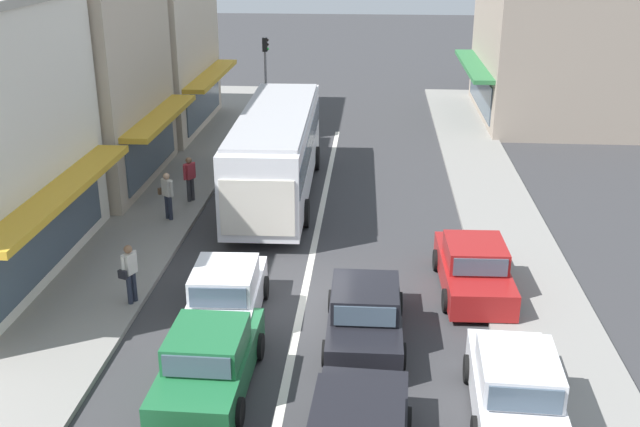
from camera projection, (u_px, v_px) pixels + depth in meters
ground_plane at (302, 306)px, 19.82m from camera, size 140.00×140.00×0.00m
lane_centre_line at (314, 246)px, 23.54m from camera, size 0.20×28.00×0.01m
sidewalk_left at (123, 215)px, 25.86m from camera, size 5.20×44.00×0.14m
kerb_right at (504, 226)px, 24.95m from camera, size 2.80×44.00×0.12m
shopfront_mid_block at (54, 76)px, 27.90m from camera, size 8.02×7.57×8.39m
shopfront_far_end at (126, 40)px, 35.69m from camera, size 8.32×8.51×8.63m
building_right_far at (568, 46)px, 37.80m from camera, size 9.53×10.02×7.51m
city_bus at (276, 148)px, 27.20m from camera, size 2.92×10.91×3.23m
sedan_adjacent_lane_lead at (365, 315)px, 18.02m from camera, size 1.92×4.21×1.47m
hatchback_adjacent_lane_trail at (227, 294)px, 18.94m from camera, size 1.91×3.75×1.54m
sedan_queue_far_back at (209, 362)px, 16.08m from camera, size 1.95×4.23×1.47m
parked_hatchback_kerb_front at (515, 387)px, 15.13m from camera, size 1.93×3.76×1.54m
parked_sedan_kerb_second at (473, 269)px, 20.45m from camera, size 1.99×4.25×1.47m
traffic_light_downstreet at (266, 65)px, 37.82m from camera, size 0.33×0.24×4.20m
pedestrian_with_handbag_near at (167, 193)px, 25.02m from camera, size 0.60×0.50×1.63m
pedestrian_browsing_midblock at (130, 270)px, 19.40m from camera, size 0.40×0.65×1.63m
pedestrian_far_walker at (190, 176)px, 26.69m from camera, size 0.38×0.49×1.63m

